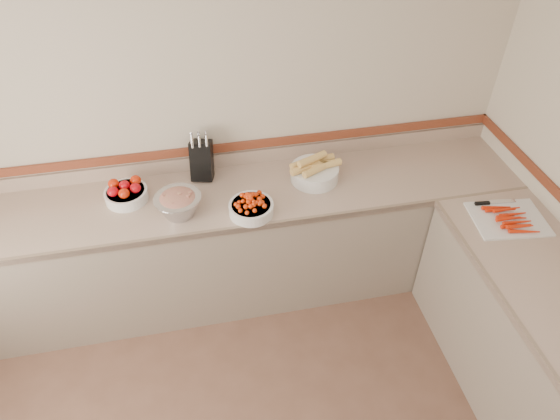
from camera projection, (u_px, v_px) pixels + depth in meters
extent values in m
plane|color=beige|center=(205.00, 115.00, 3.16)|extent=(4.00, 0.00, 4.00)
cube|color=tan|center=(216.00, 199.00, 3.19)|extent=(4.00, 0.65, 0.04)
cube|color=gray|center=(222.00, 248.00, 3.49)|extent=(4.00, 0.63, 0.86)
cube|color=#856E59|center=(222.00, 232.00, 2.96)|extent=(4.00, 0.02, 0.04)
cube|color=tan|center=(211.00, 162.00, 3.38)|extent=(4.00, 0.02, 0.10)
cube|color=brown|center=(209.00, 149.00, 3.31)|extent=(4.00, 0.02, 0.06)
cube|color=black|center=(534.00, 360.00, 2.40)|extent=(0.02, 0.58, 0.06)
cylinder|color=silver|center=(528.00, 369.00, 2.45)|extent=(0.02, 0.50, 0.02)
cube|color=black|center=(202.00, 160.00, 3.25)|extent=(0.18, 0.20, 0.28)
cylinder|color=silver|center=(192.00, 142.00, 3.11)|extent=(0.03, 0.04, 0.07)
cylinder|color=silver|center=(199.00, 142.00, 3.12)|extent=(0.03, 0.04, 0.07)
cylinder|color=silver|center=(207.00, 141.00, 3.13)|extent=(0.03, 0.04, 0.07)
cylinder|color=silver|center=(192.00, 140.00, 3.13)|extent=(0.03, 0.04, 0.07)
cylinder|color=silver|center=(199.00, 139.00, 3.14)|extent=(0.03, 0.04, 0.07)
cylinder|color=silver|center=(206.00, 138.00, 3.15)|extent=(0.03, 0.04, 0.07)
cylinder|color=silver|center=(192.00, 138.00, 3.15)|extent=(0.03, 0.04, 0.07)
cylinder|color=silver|center=(199.00, 137.00, 3.16)|extent=(0.03, 0.04, 0.07)
cylinder|color=silver|center=(206.00, 136.00, 3.17)|extent=(0.03, 0.04, 0.07)
cylinder|color=white|center=(127.00, 195.00, 3.13)|extent=(0.27, 0.27, 0.07)
torus|color=white|center=(126.00, 191.00, 3.11)|extent=(0.27, 0.27, 0.01)
cylinder|color=white|center=(126.00, 191.00, 3.11)|extent=(0.24, 0.24, 0.01)
ellipsoid|color=#BF0710|center=(113.00, 192.00, 3.05)|extent=(0.07, 0.07, 0.06)
ellipsoid|color=red|center=(124.00, 193.00, 3.04)|extent=(0.07, 0.07, 0.06)
ellipsoid|color=#BF0710|center=(135.00, 188.00, 3.08)|extent=(0.07, 0.07, 0.06)
ellipsoid|color=red|center=(114.00, 184.00, 3.11)|extent=(0.07, 0.07, 0.06)
ellipsoid|color=#BF0710|center=(124.00, 185.00, 3.10)|extent=(0.07, 0.07, 0.06)
ellipsoid|color=red|center=(136.00, 180.00, 3.14)|extent=(0.07, 0.07, 0.06)
cylinder|color=white|center=(251.00, 209.00, 3.03)|extent=(0.27, 0.27, 0.07)
torus|color=white|center=(251.00, 205.00, 3.01)|extent=(0.28, 0.28, 0.01)
cylinder|color=white|center=(251.00, 205.00, 3.01)|extent=(0.24, 0.24, 0.01)
sphere|color=red|center=(253.00, 194.00, 3.01)|extent=(0.03, 0.03, 0.03)
sphere|color=red|center=(250.00, 193.00, 3.05)|extent=(0.03, 0.03, 0.03)
sphere|color=red|center=(261.00, 197.00, 3.01)|extent=(0.03, 0.03, 0.03)
sphere|color=red|center=(259.00, 199.00, 2.99)|extent=(0.03, 0.03, 0.03)
sphere|color=red|center=(259.00, 199.00, 2.98)|extent=(0.03, 0.03, 0.03)
sphere|color=red|center=(264.00, 201.00, 2.99)|extent=(0.03, 0.03, 0.03)
sphere|color=red|center=(264.00, 197.00, 3.02)|extent=(0.03, 0.03, 0.03)
sphere|color=red|center=(243.00, 210.00, 2.94)|extent=(0.03, 0.03, 0.03)
sphere|color=red|center=(242.00, 195.00, 3.02)|extent=(0.03, 0.03, 0.03)
sphere|color=red|center=(265.00, 200.00, 3.00)|extent=(0.03, 0.03, 0.03)
sphere|color=red|center=(250.00, 195.00, 3.01)|extent=(0.03, 0.03, 0.03)
sphere|color=red|center=(245.00, 194.00, 3.04)|extent=(0.03, 0.03, 0.03)
sphere|color=red|center=(251.00, 206.00, 2.95)|extent=(0.03, 0.03, 0.03)
sphere|color=red|center=(253.00, 200.00, 2.97)|extent=(0.03, 0.03, 0.03)
sphere|color=red|center=(255.00, 195.00, 3.02)|extent=(0.03, 0.03, 0.03)
sphere|color=red|center=(255.00, 192.00, 3.07)|extent=(0.03, 0.03, 0.03)
sphere|color=red|center=(246.00, 207.00, 2.94)|extent=(0.03, 0.03, 0.03)
sphere|color=red|center=(249.00, 196.00, 2.98)|extent=(0.03, 0.03, 0.03)
sphere|color=red|center=(243.00, 201.00, 2.97)|extent=(0.03, 0.03, 0.03)
sphere|color=red|center=(244.00, 195.00, 3.03)|extent=(0.03, 0.03, 0.03)
sphere|color=red|center=(246.00, 207.00, 2.94)|extent=(0.03, 0.03, 0.03)
sphere|color=red|center=(248.00, 203.00, 2.96)|extent=(0.03, 0.03, 0.03)
sphere|color=red|center=(255.00, 203.00, 2.95)|extent=(0.03, 0.03, 0.03)
sphere|color=red|center=(255.00, 192.00, 3.05)|extent=(0.03, 0.03, 0.03)
sphere|color=red|center=(247.00, 194.00, 3.01)|extent=(0.03, 0.03, 0.03)
sphere|color=red|center=(236.00, 202.00, 2.99)|extent=(0.03, 0.03, 0.03)
sphere|color=red|center=(262.00, 196.00, 3.02)|extent=(0.03, 0.03, 0.03)
sphere|color=red|center=(239.00, 202.00, 2.98)|extent=(0.03, 0.03, 0.03)
sphere|color=red|center=(250.00, 194.00, 3.03)|extent=(0.03, 0.03, 0.03)
sphere|color=red|center=(260.00, 196.00, 3.01)|extent=(0.03, 0.03, 0.03)
sphere|color=red|center=(252.00, 194.00, 3.00)|extent=(0.03, 0.03, 0.03)
sphere|color=red|center=(250.00, 200.00, 2.96)|extent=(0.03, 0.03, 0.03)
sphere|color=red|center=(251.00, 196.00, 2.97)|extent=(0.03, 0.03, 0.03)
sphere|color=red|center=(250.00, 197.00, 2.97)|extent=(0.03, 0.03, 0.03)
sphere|color=red|center=(254.00, 207.00, 2.94)|extent=(0.03, 0.03, 0.03)
sphere|color=red|center=(257.00, 202.00, 2.97)|extent=(0.03, 0.03, 0.03)
sphere|color=red|center=(248.00, 198.00, 2.97)|extent=(0.03, 0.03, 0.03)
sphere|color=red|center=(250.00, 197.00, 2.98)|extent=(0.03, 0.03, 0.03)
sphere|color=red|center=(252.00, 203.00, 2.96)|extent=(0.03, 0.03, 0.03)
sphere|color=red|center=(261.00, 195.00, 3.04)|extent=(0.03, 0.03, 0.03)
sphere|color=red|center=(248.00, 202.00, 2.95)|extent=(0.03, 0.03, 0.03)
sphere|color=red|center=(254.00, 200.00, 2.97)|extent=(0.03, 0.03, 0.03)
cylinder|color=white|center=(315.00, 173.00, 3.28)|extent=(0.32, 0.32, 0.10)
torus|color=white|center=(315.00, 168.00, 3.25)|extent=(0.32, 0.32, 0.01)
cylinder|color=#E6B45F|center=(306.00, 168.00, 3.21)|extent=(0.22, 0.11, 0.05)
cylinder|color=#E6B45F|center=(317.00, 169.00, 3.20)|extent=(0.21, 0.14, 0.05)
cylinder|color=#E6B45F|center=(326.00, 165.00, 3.23)|extent=(0.22, 0.08, 0.05)
cylinder|color=#E6B45F|center=(305.00, 162.00, 3.26)|extent=(0.21, 0.12, 0.05)
cylinder|color=#E6B45F|center=(318.00, 159.00, 3.28)|extent=(0.21, 0.07, 0.05)
cylinder|color=#E6B45F|center=(312.00, 159.00, 3.20)|extent=(0.21, 0.13, 0.05)
cylinder|color=#B2B2BA|center=(179.00, 206.00, 3.01)|extent=(0.28, 0.28, 0.13)
torus|color=#B2B2BA|center=(177.00, 198.00, 2.97)|extent=(0.29, 0.29, 0.01)
ellipsoid|color=#B31453|center=(178.00, 199.00, 2.97)|extent=(0.23, 0.23, 0.08)
cube|color=#B31453|center=(170.00, 195.00, 2.96)|extent=(0.02, 0.02, 0.02)
cube|color=#A0B859|center=(188.00, 196.00, 2.95)|extent=(0.03, 0.03, 0.02)
cube|color=#B31453|center=(176.00, 193.00, 2.98)|extent=(0.02, 0.02, 0.02)
cube|color=#A0B859|center=(182.00, 194.00, 2.97)|extent=(0.03, 0.03, 0.02)
cube|color=#B31453|center=(173.00, 203.00, 2.91)|extent=(0.03, 0.03, 0.02)
cube|color=#A0B859|center=(177.00, 196.00, 2.96)|extent=(0.03, 0.03, 0.02)
cube|color=#B31453|center=(173.00, 202.00, 2.93)|extent=(0.02, 0.02, 0.02)
cube|color=#A0B859|center=(179.00, 196.00, 2.97)|extent=(0.02, 0.02, 0.02)
cube|color=#B31453|center=(174.00, 196.00, 2.95)|extent=(0.02, 0.02, 0.02)
cube|color=#A0B859|center=(190.00, 193.00, 2.97)|extent=(0.03, 0.03, 0.02)
cube|color=#B31453|center=(163.00, 196.00, 2.96)|extent=(0.03, 0.03, 0.02)
cube|color=#A0B859|center=(170.00, 194.00, 2.99)|extent=(0.03, 0.03, 0.02)
cube|color=#B31453|center=(164.00, 197.00, 2.96)|extent=(0.03, 0.03, 0.02)
cube|color=#A0B859|center=(180.00, 194.00, 2.96)|extent=(0.03, 0.03, 0.02)
cube|color=silver|center=(508.00, 219.00, 3.01)|extent=(0.46, 0.38, 0.01)
cone|color=red|center=(522.00, 232.00, 2.89)|extent=(0.17, 0.05, 0.03)
cone|color=red|center=(520.00, 226.00, 2.90)|extent=(0.17, 0.05, 0.03)
cone|color=red|center=(517.00, 226.00, 2.93)|extent=(0.17, 0.05, 0.03)
cone|color=red|center=(514.00, 223.00, 2.95)|extent=(0.17, 0.05, 0.03)
cone|color=red|center=(513.00, 218.00, 2.95)|extent=(0.17, 0.05, 0.03)
cone|color=red|center=(510.00, 218.00, 2.99)|extent=(0.17, 0.05, 0.03)
cone|color=red|center=(508.00, 215.00, 3.01)|extent=(0.17, 0.05, 0.03)
cone|color=red|center=(507.00, 209.00, 3.01)|extent=(0.17, 0.05, 0.03)
cone|color=red|center=(503.00, 209.00, 3.04)|extent=(0.17, 0.05, 0.03)
cone|color=red|center=(501.00, 207.00, 3.06)|extent=(0.17, 0.05, 0.03)
cube|color=silver|center=(501.00, 201.00, 3.12)|extent=(0.18, 0.05, 0.00)
cube|color=black|center=(482.00, 203.00, 3.09)|extent=(0.09, 0.03, 0.02)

